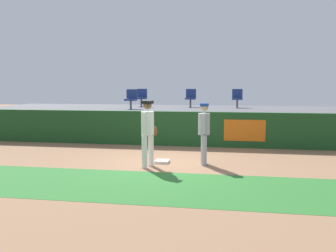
{
  "coord_description": "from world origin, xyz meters",
  "views": [
    {
      "loc": [
        2.07,
        -10.85,
        2.32
      ],
      "look_at": [
        -0.06,
        1.07,
        1.0
      ],
      "focal_mm": 40.46,
      "sensor_mm": 36.0,
      "label": 1
    }
  ],
  "objects_px": {
    "player_runner_visitor": "(204,129)",
    "seat_back_right": "(237,97)",
    "player_fielder_home": "(148,129)",
    "first_base": "(162,161)",
    "seat_back_left": "(142,97)",
    "seat_front_left": "(131,98)",
    "seat_back_center": "(191,97)"
  },
  "relations": [
    {
      "from": "player_runner_visitor",
      "to": "seat_back_right",
      "type": "bearing_deg",
      "value": 162.71
    },
    {
      "from": "player_fielder_home",
      "to": "first_base",
      "type": "bearing_deg",
      "value": 175.33
    },
    {
      "from": "seat_back_left",
      "to": "seat_back_right",
      "type": "bearing_deg",
      "value": 0.0
    },
    {
      "from": "seat_back_left",
      "to": "seat_front_left",
      "type": "relative_size",
      "value": 1.0
    },
    {
      "from": "first_base",
      "to": "seat_back_right",
      "type": "distance_m",
      "value": 7.05
    },
    {
      "from": "first_base",
      "to": "seat_back_right",
      "type": "xyz_separation_m",
      "value": [
        2.2,
        6.47,
        1.72
      ]
    },
    {
      "from": "seat_back_right",
      "to": "seat_back_left",
      "type": "relative_size",
      "value": 1.0
    },
    {
      "from": "first_base",
      "to": "seat_front_left",
      "type": "height_order",
      "value": "seat_front_left"
    },
    {
      "from": "seat_back_left",
      "to": "seat_back_center",
      "type": "bearing_deg",
      "value": 0.0
    },
    {
      "from": "first_base",
      "to": "seat_front_left",
      "type": "bearing_deg",
      "value": 115.68
    },
    {
      "from": "player_fielder_home",
      "to": "seat_back_right",
      "type": "bearing_deg",
      "value": -179.55
    },
    {
      "from": "player_fielder_home",
      "to": "seat_front_left",
      "type": "xyz_separation_m",
      "value": [
        -1.96,
        5.3,
        0.68
      ]
    },
    {
      "from": "seat_back_left",
      "to": "player_fielder_home",
      "type": "bearing_deg",
      "value": -74.61
    },
    {
      "from": "player_runner_visitor",
      "to": "seat_back_right",
      "type": "relative_size",
      "value": 2.13
    },
    {
      "from": "seat_back_left",
      "to": "seat_back_center",
      "type": "distance_m",
      "value": 2.33
    },
    {
      "from": "seat_back_right",
      "to": "seat_front_left",
      "type": "relative_size",
      "value": 1.0
    },
    {
      "from": "first_base",
      "to": "seat_front_left",
      "type": "xyz_separation_m",
      "value": [
        -2.25,
        4.67,
        1.72
      ]
    },
    {
      "from": "player_runner_visitor",
      "to": "seat_front_left",
      "type": "distance_m",
      "value": 5.88
    },
    {
      "from": "player_fielder_home",
      "to": "seat_front_left",
      "type": "bearing_deg",
      "value": -139.9
    },
    {
      "from": "player_runner_visitor",
      "to": "seat_back_left",
      "type": "relative_size",
      "value": 2.13
    },
    {
      "from": "seat_back_right",
      "to": "seat_back_center",
      "type": "relative_size",
      "value": 1.0
    },
    {
      "from": "seat_back_center",
      "to": "seat_front_left",
      "type": "bearing_deg",
      "value": -142.36
    },
    {
      "from": "seat_back_left",
      "to": "seat_back_center",
      "type": "xyz_separation_m",
      "value": [
        2.33,
        0.0,
        0.0
      ]
    },
    {
      "from": "seat_back_right",
      "to": "seat_back_left",
      "type": "height_order",
      "value": "same"
    },
    {
      "from": "seat_back_center",
      "to": "player_runner_visitor",
      "type": "bearing_deg",
      "value": -79.92
    },
    {
      "from": "seat_back_center",
      "to": "player_fielder_home",
      "type": "bearing_deg",
      "value": -93.02
    },
    {
      "from": "first_base",
      "to": "seat_back_left",
      "type": "bearing_deg",
      "value": 109.08
    },
    {
      "from": "first_base",
      "to": "player_runner_visitor",
      "type": "relative_size",
      "value": 0.22
    },
    {
      "from": "first_base",
      "to": "seat_back_right",
      "type": "relative_size",
      "value": 0.48
    },
    {
      "from": "player_runner_visitor",
      "to": "seat_front_left",
      "type": "height_order",
      "value": "seat_front_left"
    },
    {
      "from": "seat_back_right",
      "to": "seat_back_left",
      "type": "bearing_deg",
      "value": -180.0
    },
    {
      "from": "player_runner_visitor",
      "to": "first_base",
      "type": "bearing_deg",
      "value": -99.32
    }
  ]
}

